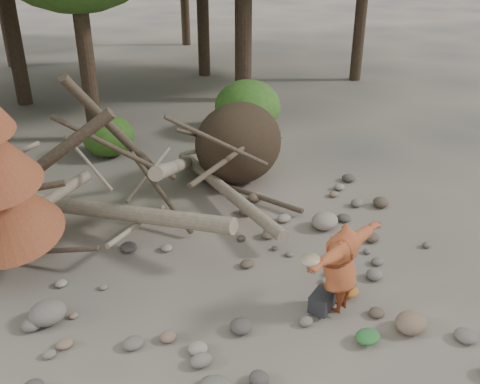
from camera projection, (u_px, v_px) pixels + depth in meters
ground at (271, 308)px, 8.82m from camera, size 120.00×120.00×0.00m
deadfall_pile at (221, 151)px, 12.52m from camera, size 8.55×5.24×3.30m
bush_mid at (109, 136)px, 14.56m from camera, size 1.40×1.40×1.12m
bush_right at (248, 107)px, 16.18m from camera, size 2.00×2.00×1.60m
frisbee_thrower at (340, 267)px, 8.33m from camera, size 2.43×1.13×1.78m
backpack at (322, 304)px, 8.67m from camera, size 0.53×0.44×0.30m
cloth_green at (367, 339)px, 8.03m from camera, size 0.40×0.34×0.15m
cloth_orange at (349, 294)px, 9.05m from camera, size 0.33×0.27×0.12m
boulder_front_right at (411, 323)px, 8.25m from camera, size 0.51×0.46×0.31m
boulder_mid_right at (325, 221)px, 11.10m from camera, size 0.58×0.52×0.35m
boulder_mid_left at (48, 313)px, 8.43m from camera, size 0.59×0.53×0.36m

